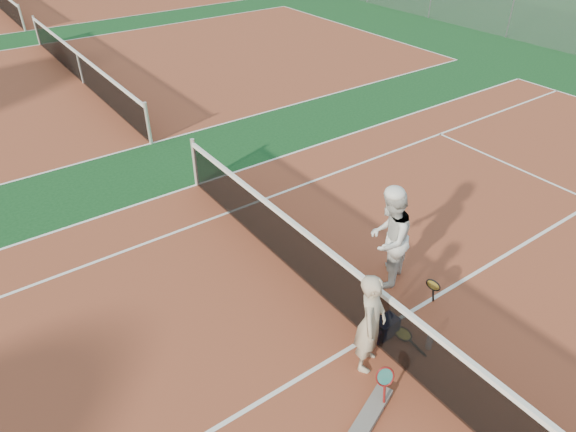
% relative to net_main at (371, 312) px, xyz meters
% --- Properties ---
extents(ground, '(130.00, 130.00, 0.00)m').
position_rel_net_main_xyz_m(ground, '(0.00, 0.00, -0.51)').
color(ground, '#113E1A').
rests_on(ground, ground).
extents(court_main, '(23.77, 10.97, 0.01)m').
position_rel_net_main_xyz_m(court_main, '(0.00, 0.00, -0.51)').
color(court_main, brown).
rests_on(court_main, ground).
extents(court_far_a, '(23.77, 10.97, 0.01)m').
position_rel_net_main_xyz_m(court_far_a, '(0.00, 13.50, -0.51)').
color(court_far_a, brown).
rests_on(court_far_a, ground).
extents(court_far_b, '(23.77, 10.97, 0.01)m').
position_rel_net_main_xyz_m(court_far_b, '(0.00, 27.00, -0.51)').
color(court_far_b, brown).
rests_on(court_far_b, ground).
extents(net_main, '(0.10, 10.98, 1.02)m').
position_rel_net_main_xyz_m(net_main, '(0.00, 0.00, 0.00)').
color(net_main, black).
rests_on(net_main, ground).
extents(net_far_a, '(0.10, 10.98, 1.02)m').
position_rel_net_main_xyz_m(net_far_a, '(0.00, 13.50, 0.00)').
color(net_far_a, black).
rests_on(net_far_a, ground).
extents(fence_right, '(0.06, 54.50, 3.00)m').
position_rel_net_main_xyz_m(fence_right, '(16.00, 6.75, 0.99)').
color(fence_right, slate).
rests_on(fence_right, ground).
extents(player_a, '(0.68, 0.64, 1.56)m').
position_rel_net_main_xyz_m(player_a, '(-0.35, -0.32, 0.27)').
color(player_a, '#B4A48B').
rests_on(player_a, ground).
extents(player_b, '(1.08, 1.00, 1.78)m').
position_rel_net_main_xyz_m(player_b, '(1.07, 0.79, 0.38)').
color(player_b, silver).
rests_on(player_b, ground).
extents(racket_red, '(0.34, 0.32, 0.58)m').
position_rel_net_main_xyz_m(racket_red, '(-0.60, -0.89, -0.22)').
color(racket_red, maroon).
rests_on(racket_red, ground).
extents(racket_black_held, '(0.30, 0.32, 0.57)m').
position_rel_net_main_xyz_m(racket_black_held, '(1.23, -0.08, -0.22)').
color(racket_black_held, black).
rests_on(racket_black_held, ground).
extents(racket_spare, '(0.29, 0.61, 0.08)m').
position_rel_net_main_xyz_m(racket_spare, '(0.43, -0.29, -0.47)').
color(racket_spare, black).
rests_on(racket_spare, ground).
extents(sports_bag_navy, '(0.37, 0.26, 0.28)m').
position_rel_net_main_xyz_m(sports_bag_navy, '(0.26, -0.09, -0.37)').
color(sports_bag_navy, black).
rests_on(sports_bag_navy, ground).
extents(sports_bag_purple, '(0.35, 0.35, 0.24)m').
position_rel_net_main_xyz_m(sports_bag_purple, '(0.01, -0.04, -0.39)').
color(sports_bag_purple, black).
rests_on(sports_bag_purple, ground).
extents(net_cover_canvas, '(0.95, 0.54, 0.10)m').
position_rel_net_main_xyz_m(net_cover_canvas, '(-0.91, -1.00, -0.46)').
color(net_cover_canvas, slate).
rests_on(net_cover_canvas, ground).
extents(water_bottle, '(0.09, 0.09, 0.30)m').
position_rel_net_main_xyz_m(water_bottle, '(0.56, -0.66, -0.36)').
color(water_bottle, silver).
rests_on(water_bottle, ground).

